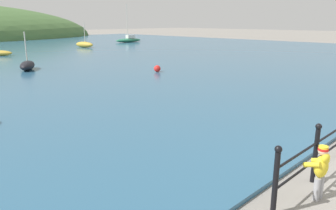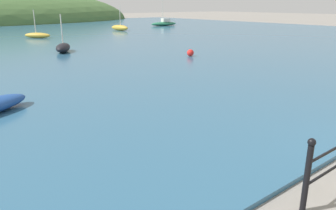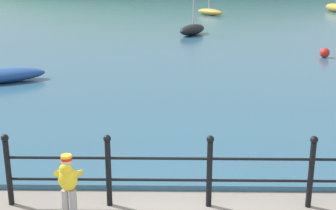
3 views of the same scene
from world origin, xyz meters
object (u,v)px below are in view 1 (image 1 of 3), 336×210
Objects in this scene: boat_white_sailboat at (84,44)px; child_in_coat at (321,168)px; boat_twin_mast at (27,65)px; mooring_buoy at (157,69)px; boat_mid_harbor at (129,40)px.

child_in_coat is at bearing -114.33° from boat_white_sailboat.
boat_twin_mast is 0.84× the size of boat_white_sailboat.
boat_twin_mast is at bearing 129.26° from mooring_buoy.
boat_white_sailboat reaches higher than child_in_coat.
boat_mid_harbor is at bearing 56.24° from child_in_coat.
boat_twin_mast is (-21.18, -16.73, -0.06)m from boat_mid_harbor.
boat_mid_harbor is 26.99m from boat_twin_mast.
boat_mid_harbor is at bearing 38.31° from boat_twin_mast.
boat_white_sailboat is 20.47m from mooring_buoy.
boat_white_sailboat is at bearing 70.96° from mooring_buoy.
child_in_coat reaches higher than mooring_buoy.
boat_white_sailboat is (-9.33, -3.70, -0.02)m from boat_mid_harbor.
boat_white_sailboat reaches higher than mooring_buoy.
child_in_coat is 14.60m from mooring_buoy.
boat_twin_mast reaches higher than child_in_coat.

